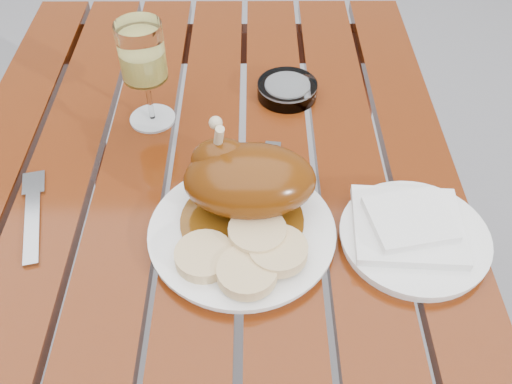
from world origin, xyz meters
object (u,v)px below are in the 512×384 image
table (216,321)px  ashtray (287,90)px  side_plate (414,238)px  wine_glass (145,75)px  dinner_plate (242,233)px

table → ashtray: bearing=60.4°
table → side_plate: bearing=-18.2°
wine_glass → side_plate: 0.49m
side_plate → ashtray: (-0.16, 0.34, 0.01)m
dinner_plate → side_plate: (0.24, -0.01, -0.00)m
table → dinner_plate: bearing=-56.0°
wine_glass → side_plate: bearing=-34.4°
wine_glass → ashtray: 0.26m
table → dinner_plate: (0.06, -0.09, 0.38)m
table → wine_glass: 0.51m
table → ashtray: size_ratio=11.07×
ashtray → table: bearing=-119.6°
table → side_plate: (0.30, -0.10, 0.38)m
wine_glass → table: bearing=-60.6°
side_plate → ashtray: 0.38m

